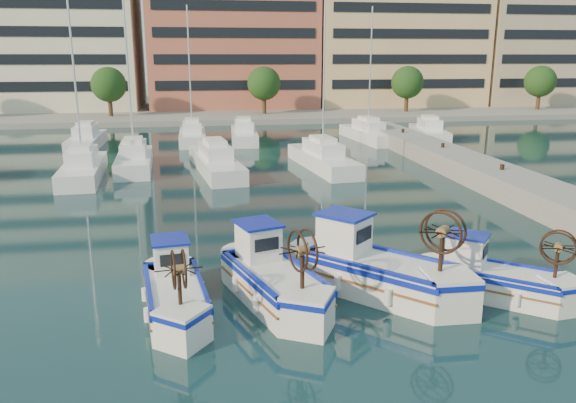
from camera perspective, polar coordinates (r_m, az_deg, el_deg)
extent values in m
plane|color=#1A3F43|center=(16.92, 4.65, -11.42)|extent=(300.00, 300.00, 0.00)
cube|color=gray|center=(29.01, 26.55, -0.55)|extent=(3.00, 60.00, 1.20)
cube|color=gray|center=(82.16, -6.31, 9.53)|extent=(180.00, 40.00, 0.60)
cube|color=beige|center=(82.17, -23.37, 16.02)|extent=(23.00, 14.00, 21.00)
cube|color=black|center=(75.39, -24.69, 16.12)|extent=(21.16, 0.12, 18.90)
cube|color=#B95E48|center=(80.11, -5.75, 18.59)|extent=(22.00, 14.00, 25.00)
cube|color=black|center=(73.14, -5.43, 18.99)|extent=(20.24, 0.12, 22.50)
cube|color=#EDBE83|center=(84.53, 10.79, 17.18)|extent=(23.00, 14.00, 22.00)
cube|color=black|center=(77.96, 12.57, 17.34)|extent=(21.16, 0.12, 19.80)
cube|color=tan|center=(94.63, 24.65, 16.47)|extent=(22.00, 14.00, 24.00)
cube|color=black|center=(88.81, 27.18, 16.40)|extent=(20.24, 0.12, 21.60)
cylinder|color=#3F2B19|center=(69.30, -17.58, 9.03)|extent=(0.50, 0.50, 3.00)
sphere|color=#254D1B|center=(69.12, -17.75, 11.25)|extent=(4.00, 4.00, 4.00)
cylinder|color=#3F2B19|center=(68.95, -2.43, 9.66)|extent=(0.50, 0.50, 3.00)
sphere|color=#254D1B|center=(68.77, -2.46, 11.90)|extent=(4.00, 4.00, 4.00)
cylinder|color=#3F2B19|center=(73.17, 11.92, 9.64)|extent=(0.50, 0.50, 3.00)
sphere|color=#254D1B|center=(73.00, 12.04, 11.75)|extent=(4.00, 4.00, 4.00)
cylinder|color=#3F2B19|center=(81.24, 24.05, 9.17)|extent=(0.50, 0.50, 3.00)
sphere|color=#254D1B|center=(81.09, 24.25, 11.06)|extent=(4.00, 4.00, 4.00)
cube|color=white|center=(37.11, -20.08, 2.97)|extent=(2.79, 8.63, 1.00)
cylinder|color=silver|center=(36.49, -20.84, 11.45)|extent=(0.12, 0.12, 11.00)
cube|color=white|center=(39.06, -15.33, 3.88)|extent=(2.66, 8.06, 1.00)
cylinder|color=silver|center=(38.47, -15.89, 11.95)|extent=(0.12, 0.12, 11.00)
cube|color=white|center=(37.38, -7.37, 3.82)|extent=(3.59, 10.44, 1.00)
cube|color=white|center=(38.24, 3.53, 4.15)|extent=(3.36, 9.68, 1.00)
cylinder|color=silver|center=(37.64, 3.67, 12.41)|extent=(0.12, 0.12, 11.00)
cube|color=white|center=(49.80, -19.76, 5.76)|extent=(2.34, 8.42, 1.00)
cube|color=white|center=(50.11, -9.68, 6.46)|extent=(2.29, 7.63, 1.00)
cylinder|color=silver|center=(49.65, -9.96, 12.75)|extent=(0.12, 0.12, 11.00)
cube|color=white|center=(50.60, -4.49, 6.70)|extent=(2.60, 8.66, 1.00)
cube|color=white|center=(51.26, 8.12, 6.70)|extent=(3.12, 9.35, 1.00)
cylinder|color=silver|center=(50.81, 8.35, 12.85)|extent=(0.12, 0.12, 11.00)
cube|color=white|center=(53.32, 14.13, 6.70)|extent=(3.49, 8.09, 1.00)
cube|color=white|center=(17.06, -11.35, -9.70)|extent=(2.11, 3.95, 0.94)
cube|color=#0C1D9E|center=(16.91, -11.41, -8.60)|extent=(2.17, 4.07, 0.14)
cube|color=#1830C1|center=(16.93, -11.40, -8.77)|extent=(1.70, 3.53, 0.05)
cube|color=white|center=(17.69, -11.84, -5.45)|extent=(1.13, 1.29, 0.99)
cube|color=#0C1D9E|center=(17.52, -11.93, -3.80)|extent=(1.29, 1.44, 0.07)
cylinder|color=#331E14|center=(15.18, -10.94, -8.73)|extent=(0.11, 0.11, 1.04)
cylinder|color=brown|center=(14.97, -11.05, -6.78)|extent=(0.32, 0.29, 0.25)
torus|color=#331E14|center=(14.96, -11.56, -6.82)|extent=(0.20, 1.05, 1.05)
torus|color=#331E14|center=(14.98, -10.53, -6.73)|extent=(0.20, 1.05, 1.05)
cube|color=white|center=(17.48, -1.39, -8.58)|extent=(3.03, 4.59, 1.06)
cube|color=#0C1D9E|center=(17.32, -1.40, -7.36)|extent=(3.12, 4.73, 0.16)
cube|color=#1830C1|center=(17.35, -1.40, -7.55)|extent=(2.52, 4.07, 0.06)
cube|color=white|center=(18.12, -3.05, -4.07)|extent=(1.46, 1.59, 1.11)
cube|color=#0C1D9E|center=(17.94, -3.08, -2.23)|extent=(1.65, 1.78, 0.08)
cylinder|color=#331E14|center=(15.55, 1.46, -7.16)|extent=(0.12, 0.12, 1.17)
cylinder|color=brown|center=(15.33, 1.48, -4.98)|extent=(0.39, 0.37, 0.28)
torus|color=#331E14|center=(15.26, 0.97, -5.07)|extent=(0.43, 1.15, 1.18)
torus|color=#331E14|center=(15.39, 1.98, -4.90)|extent=(0.43, 1.15, 1.18)
cube|color=white|center=(18.23, 9.21, -7.60)|extent=(4.65, 4.74, 1.16)
cube|color=#0C1D9E|center=(18.07, 9.27, -6.30)|extent=(4.79, 4.88, 0.18)
cube|color=#1830C1|center=(18.09, 9.26, -6.50)|extent=(4.02, 4.10, 0.07)
cube|color=white|center=(18.44, 5.73, -3.28)|extent=(1.88, 1.88, 1.22)
cube|color=#0C1D9E|center=(18.25, 5.78, -1.29)|extent=(2.11, 2.12, 0.09)
cylinder|color=#331E14|center=(17.02, 15.30, -5.16)|extent=(0.13, 0.13, 1.28)
cylinder|color=brown|center=(16.81, 15.46, -2.95)|extent=(0.47, 0.47, 0.31)
torus|color=#331E14|center=(16.66, 15.24, -3.09)|extent=(0.95, 0.99, 1.30)
torus|color=#331E14|center=(16.96, 15.67, -2.82)|extent=(0.95, 0.99, 1.30)
cube|color=white|center=(18.98, 20.55, -7.87)|extent=(3.83, 3.50, 0.91)
cube|color=#0C1D9E|center=(18.85, 20.64, -6.90)|extent=(3.94, 3.61, 0.14)
cube|color=#1830C1|center=(18.87, 20.63, -7.05)|extent=(3.33, 3.00, 0.05)
cube|color=white|center=(18.82, 17.67, -4.77)|extent=(1.48, 1.45, 0.96)
cube|color=#0C1D9E|center=(18.66, 17.79, -3.26)|extent=(1.66, 1.64, 0.07)
cylinder|color=#331E14|center=(18.51, 25.59, -5.79)|extent=(0.10, 0.10, 1.01)
cylinder|color=brown|center=(18.34, 25.78, -4.20)|extent=(0.36, 0.37, 0.24)
torus|color=#331E14|center=(18.22, 25.74, -4.32)|extent=(0.83, 0.68, 1.02)
torus|color=#331E14|center=(18.46, 25.81, -4.09)|extent=(0.83, 0.68, 1.02)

